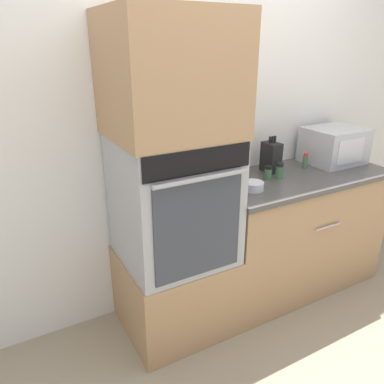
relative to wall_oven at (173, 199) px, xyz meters
The scene contains 13 objects.
ground_plane 1.00m from the wall_oven, 42.56° to the right, with size 12.00×12.00×0.00m, color gray.
wall_back 0.58m from the wall_oven, 45.93° to the left, with size 8.00×0.05×2.50m.
oven_cabinet_base 0.63m from the wall_oven, 90.00° to the left, with size 0.65×0.60×0.52m.
wall_oven is the anchor object (origin of this frame).
oven_cabinet_upper 0.69m from the wall_oven, 90.00° to the left, with size 0.65×0.60×0.63m.
counter_unit 1.07m from the wall_oven, ahead, with size 1.33×0.63×0.89m.
microwave 1.41m from the wall_oven, ahead, with size 0.42×0.35×0.26m.
knife_block 0.86m from the wall_oven, ahead, with size 0.09×0.14×0.25m.
bowl 0.52m from the wall_oven, ahead, with size 0.13×0.13×0.05m.
condiment_jar_near 0.72m from the wall_oven, ahead, with size 0.05×0.05×0.09m.
condiment_jar_mid 1.11m from the wall_oven, ahead, with size 0.04×0.04×0.11m.
condiment_jar_far 0.80m from the wall_oven, ahead, with size 0.05×0.05×0.11m.
condiment_jar_back 0.43m from the wall_oven, ahead, with size 0.04×0.04×0.10m.
Camera 1 is at (-1.19, -1.50, 1.74)m, focal length 35.00 mm.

